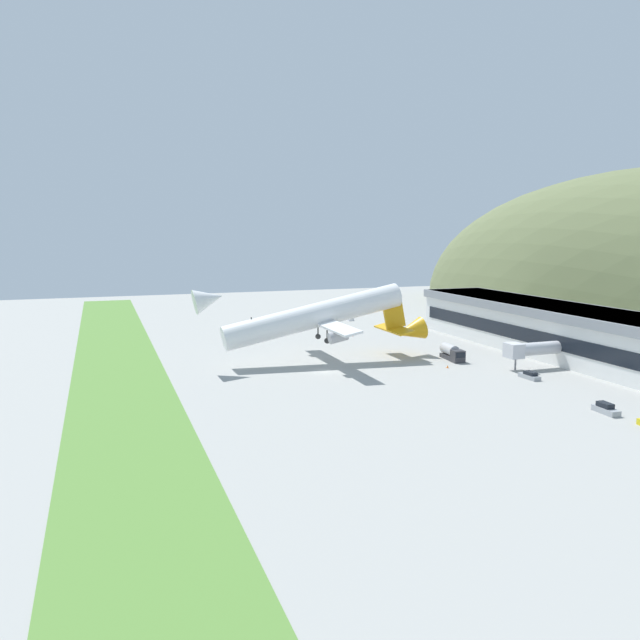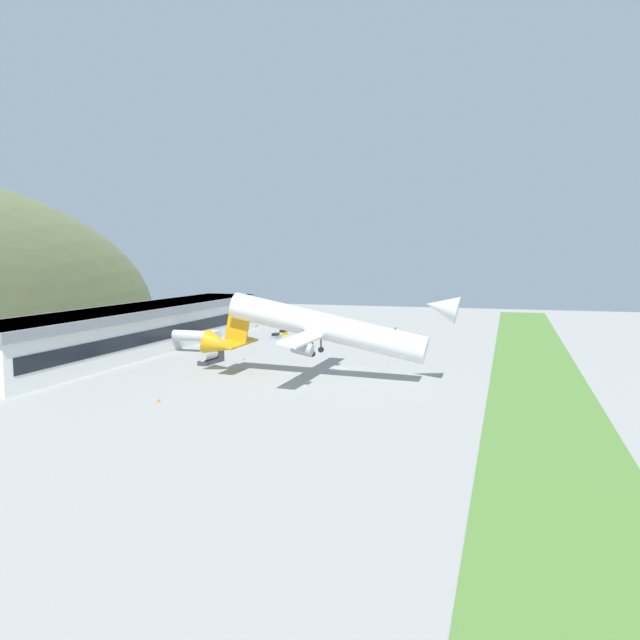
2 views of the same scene
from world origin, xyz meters
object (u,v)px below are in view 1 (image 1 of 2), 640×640
at_px(fuel_truck, 452,353).
at_px(traffic_cone_1, 448,366).
at_px(jetway_0, 530,349).
at_px(traffic_cone_0, 353,335).
at_px(terminal_building, 588,333).
at_px(service_car_0, 349,318).
at_px(service_car_2, 606,409).
at_px(cargo_airplane, 318,317).
at_px(service_car_3, 530,376).

relative_size(fuel_truck, traffic_cone_1, 13.20).
bearing_deg(jetway_0, traffic_cone_0, -159.25).
bearing_deg(traffic_cone_0, terminal_building, 35.40).
bearing_deg(traffic_cone_1, traffic_cone_0, -175.28).
height_order(terminal_building, service_car_0, terminal_building).
bearing_deg(jetway_0, traffic_cone_1, -113.50).
xyz_separation_m(service_car_0, service_car_2, (104.47, -1.03, 0.01)).
bearing_deg(terminal_building, service_car_2, -38.51).
height_order(service_car_0, service_car_2, service_car_2).
bearing_deg(fuel_truck, cargo_airplane, -105.72).
bearing_deg(cargo_airplane, service_car_2, 29.69).
xyz_separation_m(terminal_building, service_car_2, (29.97, -23.85, -5.52)).
height_order(service_car_3, traffic_cone_0, service_car_3).
distance_m(service_car_0, service_car_3, 82.37).
xyz_separation_m(terminal_building, jetway_0, (1.00, -15.10, -2.20)).
bearing_deg(terminal_building, service_car_3, -68.90).
bearing_deg(traffic_cone_1, service_car_2, 9.49).
height_order(service_car_0, fuel_truck, fuel_truck).
relative_size(jetway_0, service_car_2, 2.61).
relative_size(jetway_0, traffic_cone_1, 20.61).
bearing_deg(jetway_0, fuel_truck, -143.24).
height_order(service_car_2, traffic_cone_1, service_car_2).
relative_size(cargo_airplane, service_car_2, 11.07).
bearing_deg(service_car_0, traffic_cone_1, -5.73).
distance_m(jetway_0, cargo_airplane, 42.76).
bearing_deg(fuel_truck, service_car_3, 12.72).
distance_m(cargo_airplane, traffic_cone_1, 28.10).
bearing_deg(fuel_truck, service_car_0, 178.22).
relative_size(service_car_2, service_car_3, 1.01).
bearing_deg(traffic_cone_1, terminal_building, 79.77).
distance_m(terminal_building, jetway_0, 15.29).
height_order(terminal_building, traffic_cone_1, terminal_building).
bearing_deg(cargo_airplane, fuel_truck, 74.28).
relative_size(terminal_building, traffic_cone_0, 183.25).
bearing_deg(fuel_truck, traffic_cone_0, -166.41).
relative_size(service_car_0, service_car_2, 0.98).
distance_m(service_car_3, traffic_cone_1, 16.24).
distance_m(jetway_0, traffic_cone_0, 51.12).
distance_m(service_car_2, traffic_cone_1, 35.83).
bearing_deg(terminal_building, traffic_cone_1, -100.23).
bearing_deg(fuel_truck, jetway_0, 36.76).
bearing_deg(service_car_3, traffic_cone_1, -144.41).
xyz_separation_m(service_car_2, traffic_cone_0, (-76.64, -9.32, -0.39)).
bearing_deg(fuel_truck, traffic_cone_1, -37.17).
relative_size(jetway_0, cargo_airplane, 0.24).
xyz_separation_m(jetway_0, service_car_3, (6.83, -5.21, -3.41)).
bearing_deg(service_car_2, traffic_cone_0, -173.07).
bearing_deg(service_car_0, jetway_0, 5.84).
relative_size(service_car_0, fuel_truck, 0.59).
xyz_separation_m(terminal_building, service_car_3, (7.84, -20.30, -5.61)).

